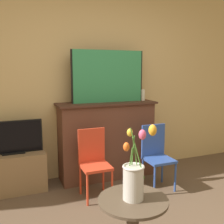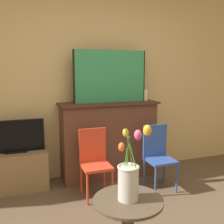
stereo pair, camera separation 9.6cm
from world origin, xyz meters
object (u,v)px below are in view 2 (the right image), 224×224
(chair_red, at_px, (95,159))
(vase_tulips, at_px, (129,177))
(painting, at_px, (111,76))
(tv_monitor, at_px, (15,137))
(chair_blue, at_px, (158,153))

(chair_red, distance_m, vase_tulips, 1.25)
(painting, height_order, chair_red, painting)
(tv_monitor, height_order, chair_red, tv_monitor)
(chair_red, height_order, vase_tulips, vase_tulips)
(tv_monitor, relative_size, chair_blue, 0.87)
(chair_blue, bearing_deg, painting, 127.84)
(tv_monitor, relative_size, vase_tulips, 1.26)
(chair_red, bearing_deg, painting, 52.39)
(tv_monitor, relative_size, chair_red, 0.87)
(painting, bearing_deg, tv_monitor, -179.66)
(painting, bearing_deg, vase_tulips, -105.35)
(painting, height_order, vase_tulips, painting)
(tv_monitor, distance_m, chair_blue, 1.73)
(tv_monitor, height_order, vase_tulips, vase_tulips)
(chair_red, relative_size, chair_blue, 1.00)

